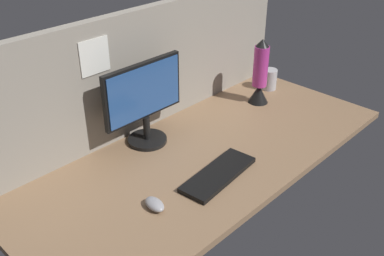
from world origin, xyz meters
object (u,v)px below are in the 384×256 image
object	(u,v)px
monitor	(144,100)
mouse	(155,204)
lava_lamp	(260,77)
mug_steel	(269,79)
keyboard	(218,174)

from	to	relation	value
monitor	mouse	size ratio (longest dim) A/B	4.33
monitor	mouse	bearing A→B (deg)	-127.16
mouse	lava_lamp	distance (cm)	101.22
mouse	mug_steel	size ratio (longest dim) A/B	0.83
keyboard	mouse	bearing A→B (deg)	166.70
monitor	lava_lamp	world-z (taller)	monitor
mouse	mug_steel	distance (cm)	119.16
monitor	lava_lamp	bearing A→B (deg)	-10.50
monitor	keyboard	xyz separation A→B (cm)	(2.39, -42.00, -20.26)
mug_steel	lava_lamp	size ratio (longest dim) A/B	0.33
mouse	mug_steel	world-z (taller)	mug_steel
monitor	mug_steel	bearing A→B (deg)	-4.57
mouse	lava_lamp	size ratio (longest dim) A/B	0.27
monitor	keyboard	world-z (taller)	monitor
keyboard	lava_lamp	distance (cm)	73.43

